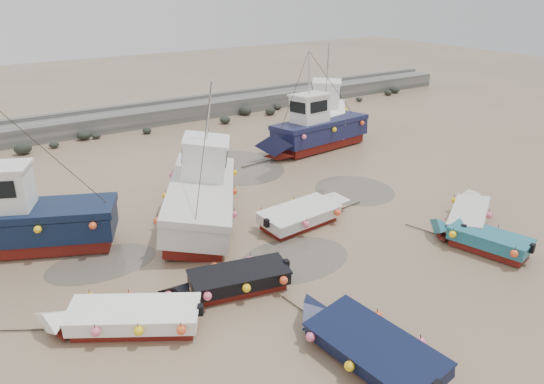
{
  "coord_description": "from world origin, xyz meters",
  "views": [
    {
      "loc": [
        -13.57,
        -15.91,
        10.38
      ],
      "look_at": [
        -1.44,
        2.56,
        1.4
      ],
      "focal_mm": 35.0,
      "sensor_mm": 36.0,
      "label": 1
    }
  ],
  "objects_px": {
    "dinghy_2": "(481,237)",
    "cabin_boat_0": "(16,220)",
    "dinghy_0": "(123,315)",
    "dinghy_1": "(367,342)",
    "cabin_boat_1": "(198,190)",
    "person": "(207,191)",
    "cabin_boat_3": "(325,113)",
    "dinghy_5": "(305,212)",
    "dinghy_4": "(229,279)",
    "cabin_boat_2": "(314,129)",
    "dinghy_3": "(471,213)"
  },
  "relations": [
    {
      "from": "cabin_boat_1",
      "to": "dinghy_2",
      "type": "bearing_deg",
      "value": -18.61
    },
    {
      "from": "dinghy_1",
      "to": "dinghy_5",
      "type": "bearing_deg",
      "value": 60.3
    },
    {
      "from": "dinghy_3",
      "to": "person",
      "type": "xyz_separation_m",
      "value": [
        -8.14,
        10.12,
        -0.55
      ]
    },
    {
      "from": "cabin_boat_2",
      "to": "person",
      "type": "distance_m",
      "value": 9.48
    },
    {
      "from": "cabin_boat_3",
      "to": "person",
      "type": "relative_size",
      "value": 4.32
    },
    {
      "from": "dinghy_2",
      "to": "cabin_boat_0",
      "type": "xyz_separation_m",
      "value": [
        -15.73,
        10.27,
        0.8
      ]
    },
    {
      "from": "dinghy_3",
      "to": "dinghy_0",
      "type": "bearing_deg",
      "value": -124.72
    },
    {
      "from": "dinghy_2",
      "to": "dinghy_0",
      "type": "bearing_deg",
      "value": 153.94
    },
    {
      "from": "cabin_boat_1",
      "to": "person",
      "type": "bearing_deg",
      "value": 86.38
    },
    {
      "from": "person",
      "to": "dinghy_4",
      "type": "bearing_deg",
      "value": 33.56
    },
    {
      "from": "dinghy_0",
      "to": "person",
      "type": "xyz_separation_m",
      "value": [
        7.56,
        9.13,
        -0.54
      ]
    },
    {
      "from": "cabin_boat_3",
      "to": "dinghy_5",
      "type": "bearing_deg",
      "value": -92.03
    },
    {
      "from": "cabin_boat_3",
      "to": "dinghy_1",
      "type": "bearing_deg",
      "value": -85.88
    },
    {
      "from": "dinghy_2",
      "to": "dinghy_5",
      "type": "xyz_separation_m",
      "value": [
        -4.52,
        5.91,
        -0.01
      ]
    },
    {
      "from": "dinghy_0",
      "to": "cabin_boat_1",
      "type": "height_order",
      "value": "cabin_boat_1"
    },
    {
      "from": "dinghy_0",
      "to": "cabin_boat_1",
      "type": "distance_m",
      "value": 8.74
    },
    {
      "from": "dinghy_0",
      "to": "cabin_boat_0",
      "type": "distance_m",
      "value": 7.75
    },
    {
      "from": "dinghy_4",
      "to": "person",
      "type": "relative_size",
      "value": 3.01
    },
    {
      "from": "dinghy_0",
      "to": "cabin_boat_2",
      "type": "distance_m",
      "value": 20.33
    },
    {
      "from": "dinghy_0",
      "to": "dinghy_1",
      "type": "bearing_deg",
      "value": -101.76
    },
    {
      "from": "dinghy_1",
      "to": "cabin_boat_3",
      "type": "bearing_deg",
      "value": 49.94
    },
    {
      "from": "dinghy_5",
      "to": "cabin_boat_0",
      "type": "distance_m",
      "value": 12.05
    },
    {
      "from": "dinghy_1",
      "to": "cabin_boat_1",
      "type": "xyz_separation_m",
      "value": [
        0.29,
        11.67,
        0.76
      ]
    },
    {
      "from": "dinghy_0",
      "to": "dinghy_5",
      "type": "bearing_deg",
      "value": -40.1
    },
    {
      "from": "cabin_boat_0",
      "to": "cabin_boat_1",
      "type": "xyz_separation_m",
      "value": [
        7.55,
        -1.03,
        -0.06
      ]
    },
    {
      "from": "dinghy_1",
      "to": "cabin_boat_0",
      "type": "height_order",
      "value": "cabin_boat_0"
    },
    {
      "from": "dinghy_2",
      "to": "dinghy_4",
      "type": "relative_size",
      "value": 0.93
    },
    {
      "from": "dinghy_4",
      "to": "cabin_boat_2",
      "type": "relative_size",
      "value": 0.58
    },
    {
      "from": "dinghy_5",
      "to": "cabin_boat_3",
      "type": "distance_m",
      "value": 15.51
    },
    {
      "from": "dinghy_2",
      "to": "cabin_boat_1",
      "type": "bearing_deg",
      "value": 116.6
    },
    {
      "from": "dinghy_5",
      "to": "cabin_boat_0",
      "type": "xyz_separation_m",
      "value": [
        -11.21,
        4.36,
        0.81
      ]
    },
    {
      "from": "dinghy_1",
      "to": "person",
      "type": "xyz_separation_m",
      "value": [
        2.04,
        14.32,
        -0.54
      ]
    },
    {
      "from": "dinghy_1",
      "to": "dinghy_3",
      "type": "bearing_deg",
      "value": 18.08
    },
    {
      "from": "dinghy_0",
      "to": "cabin_boat_2",
      "type": "bearing_deg",
      "value": -23.12
    },
    {
      "from": "dinghy_4",
      "to": "dinghy_5",
      "type": "distance_m",
      "value": 6.44
    },
    {
      "from": "dinghy_1",
      "to": "dinghy_5",
      "type": "relative_size",
      "value": 1.08
    },
    {
      "from": "dinghy_1",
      "to": "cabin_boat_0",
      "type": "xyz_separation_m",
      "value": [
        -7.26,
        12.7,
        0.82
      ]
    },
    {
      "from": "dinghy_3",
      "to": "person",
      "type": "height_order",
      "value": "dinghy_3"
    },
    {
      "from": "dinghy_2",
      "to": "dinghy_5",
      "type": "distance_m",
      "value": 7.44
    },
    {
      "from": "cabin_boat_0",
      "to": "cabin_boat_2",
      "type": "distance_m",
      "value": 18.79
    },
    {
      "from": "dinghy_5",
      "to": "person",
      "type": "relative_size",
      "value": 3.17
    },
    {
      "from": "cabin_boat_3",
      "to": "cabin_boat_0",
      "type": "bearing_deg",
      "value": -121.75
    },
    {
      "from": "dinghy_0",
      "to": "dinghy_2",
      "type": "xyz_separation_m",
      "value": [
        13.98,
        -2.76,
        0.02
      ]
    },
    {
      "from": "dinghy_1",
      "to": "cabin_boat_2",
      "type": "bearing_deg",
      "value": 52.55
    },
    {
      "from": "person",
      "to": "dinghy_3",
      "type": "bearing_deg",
      "value": 94.65
    },
    {
      "from": "dinghy_1",
      "to": "dinghy_2",
      "type": "distance_m",
      "value": 8.81
    },
    {
      "from": "cabin_boat_0",
      "to": "cabin_boat_2",
      "type": "relative_size",
      "value": 0.94
    },
    {
      "from": "dinghy_5",
      "to": "cabin_boat_1",
      "type": "height_order",
      "value": "cabin_boat_1"
    },
    {
      "from": "cabin_boat_1",
      "to": "cabin_boat_3",
      "type": "height_order",
      "value": "same"
    },
    {
      "from": "cabin_boat_1",
      "to": "cabin_boat_2",
      "type": "distance_m",
      "value": 11.99
    }
  ]
}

